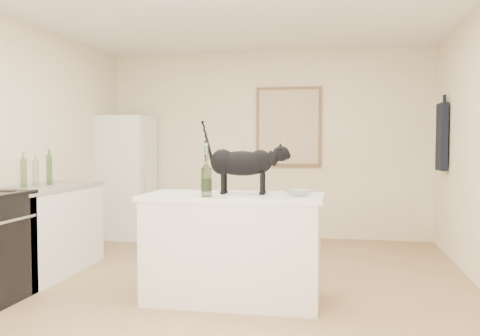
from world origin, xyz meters
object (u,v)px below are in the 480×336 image
(glass_bowl, at_px, (300,193))
(black_cat, at_px, (242,167))
(fridge, at_px, (126,177))
(wine_bottle, at_px, (206,172))

(glass_bowl, bearing_deg, black_cat, 167.31)
(fridge, height_order, wine_bottle, fridge)
(wine_bottle, xyz_separation_m, glass_bowl, (0.74, 0.16, -0.17))
(glass_bowl, bearing_deg, wine_bottle, -167.97)
(fridge, bearing_deg, black_cat, -49.72)
(black_cat, distance_m, glass_bowl, 0.55)
(wine_bottle, relative_size, glass_bowl, 1.81)
(fridge, height_order, glass_bowl, fridge)
(fridge, bearing_deg, glass_bowl, -44.98)
(fridge, relative_size, wine_bottle, 4.27)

